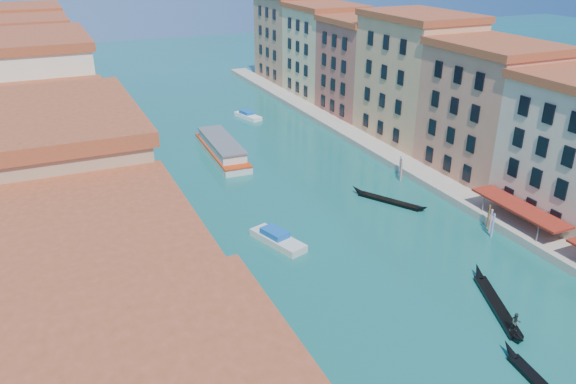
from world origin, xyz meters
name	(u,v)px	position (x,y,z in m)	size (l,w,h in m)	color
left_bank_palazzos	(48,142)	(-26.00, 64.68, 9.71)	(12.80, 128.40, 21.00)	beige
right_bank_palazzos	(438,92)	(30.00, 65.00, 9.75)	(12.80, 128.40, 21.00)	#A4433C
quay	(390,156)	(22.00, 65.00, 0.50)	(4.00, 140.00, 1.00)	#A79C86
mooring_poles_right	(571,269)	(19.10, 28.80, 1.30)	(1.44, 54.24, 3.20)	brown
vaporetto_far	(222,148)	(-1.28, 77.19, 1.23)	(4.90, 18.48, 2.73)	silver
gondola_right	(498,305)	(9.10, 27.92, 0.47)	(5.66, 11.76, 2.47)	black
gondola_far	(387,200)	(12.89, 51.84, 0.32)	(6.33, 10.07, 1.58)	black
motorboat_mid	(277,238)	(-4.46, 47.68, 0.59)	(4.43, 7.63, 1.51)	silver
motorboat_far	(248,115)	(9.76, 95.20, 0.52)	(3.67, 6.72, 1.33)	white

